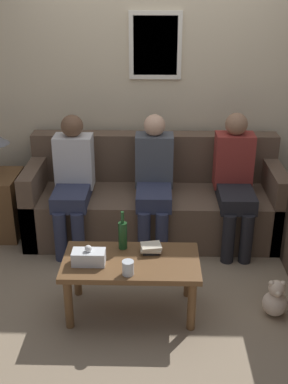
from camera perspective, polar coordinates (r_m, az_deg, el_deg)
name	(u,v)px	position (r m, az deg, el deg)	size (l,w,h in m)	color
ground_plane	(153,258)	(4.29, 1.11, -7.82)	(16.00, 16.00, 0.00)	gray
wall_back	(155,89)	(4.66, 1.31, 12.16)	(9.00, 0.08, 2.60)	beige
couch_main	(154,201)	(4.56, 1.18, -1.11)	(2.33, 0.81, 0.91)	brown
coffee_table	(131,268)	(3.47, -1.54, -9.00)	(0.97, 0.51, 0.44)	brown
wine_bottle	(123,235)	(3.53, -2.54, -5.06)	(0.07, 0.07, 0.30)	#19421E
drinking_glass	(128,268)	(3.26, -1.91, -8.97)	(0.08, 0.08, 0.10)	silver
book_stack	(151,248)	(3.51, 0.83, -6.68)	(0.16, 0.14, 0.06)	black
tissue_box	(89,257)	(3.39, -6.57, -7.66)	(0.23, 0.12, 0.15)	silver
person_left	(73,178)	(4.32, -8.45, 1.69)	(0.34, 0.63, 1.17)	#2D334C
person_middle	(154,177)	(4.30, 1.14, 1.76)	(0.34, 0.65, 1.17)	#2D334C
person_right	(235,178)	(4.34, 10.72, 1.70)	(0.34, 0.66, 1.19)	black
teddy_bear	(275,300)	(3.70, 15.27, -12.23)	(0.18, 0.18, 0.29)	beige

